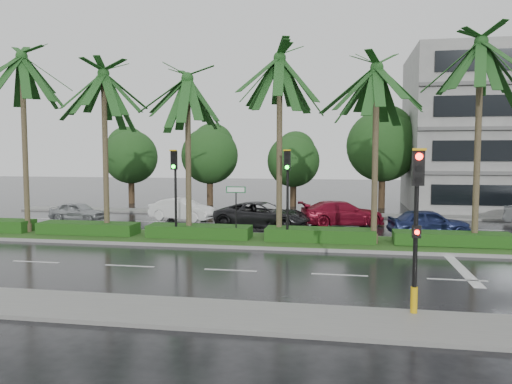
% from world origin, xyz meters
% --- Properties ---
extents(ground, '(120.00, 120.00, 0.00)m').
position_xyz_m(ground, '(0.00, 0.00, 0.00)').
color(ground, black).
rests_on(ground, ground).
extents(near_sidewalk, '(40.00, 2.40, 0.12)m').
position_xyz_m(near_sidewalk, '(0.00, -10.20, 0.06)').
color(near_sidewalk, slate).
rests_on(near_sidewalk, ground).
extents(far_sidewalk, '(40.00, 2.00, 0.12)m').
position_xyz_m(far_sidewalk, '(0.00, 12.00, 0.06)').
color(far_sidewalk, slate).
rests_on(far_sidewalk, ground).
extents(median, '(36.00, 4.00, 0.15)m').
position_xyz_m(median, '(0.00, 1.00, 0.08)').
color(median, gray).
rests_on(median, ground).
extents(hedge, '(35.20, 1.40, 0.60)m').
position_xyz_m(hedge, '(0.00, 1.00, 0.45)').
color(hedge, '#143F12').
rests_on(hedge, median).
extents(lane_markings, '(34.00, 13.06, 0.01)m').
position_xyz_m(lane_markings, '(3.04, -0.43, 0.01)').
color(lane_markings, silver).
rests_on(lane_markings, ground).
extents(palm_row, '(26.30, 4.20, 10.02)m').
position_xyz_m(palm_row, '(-1.25, 1.02, 8.02)').
color(palm_row, '#413925').
rests_on(palm_row, median).
extents(signal_near, '(0.34, 0.45, 4.36)m').
position_xyz_m(signal_near, '(6.00, -9.39, 2.50)').
color(signal_near, black).
rests_on(signal_near, near_sidewalk).
extents(signal_median_left, '(0.34, 0.42, 4.36)m').
position_xyz_m(signal_median_left, '(-4.00, 0.30, 3.00)').
color(signal_median_left, black).
rests_on(signal_median_left, median).
extents(signal_median_right, '(0.34, 0.42, 4.36)m').
position_xyz_m(signal_median_right, '(1.50, 0.30, 3.00)').
color(signal_median_right, black).
rests_on(signal_median_right, median).
extents(street_sign, '(0.95, 0.09, 2.60)m').
position_xyz_m(street_sign, '(-1.00, 0.48, 2.12)').
color(street_sign, black).
rests_on(street_sign, median).
extents(bg_trees, '(33.01, 5.60, 8.09)m').
position_xyz_m(bg_trees, '(2.27, 17.59, 4.73)').
color(bg_trees, '#382919').
rests_on(bg_trees, ground).
extents(car_silver, '(1.82, 3.79, 1.25)m').
position_xyz_m(car_silver, '(-12.55, 6.20, 0.62)').
color(car_silver, '#A4A8AC').
rests_on(car_silver, ground).
extents(car_white, '(2.45, 4.54, 1.42)m').
position_xyz_m(car_white, '(-6.19, 7.86, 0.71)').
color(car_white, white).
rests_on(car_white, ground).
extents(car_darkgrey, '(3.40, 5.86, 1.54)m').
position_xyz_m(car_darkgrey, '(-0.50, 5.35, 0.77)').
color(car_darkgrey, black).
rests_on(car_darkgrey, ground).
extents(car_red, '(3.62, 5.48, 1.48)m').
position_xyz_m(car_red, '(4.00, 7.38, 0.74)').
color(car_red, maroon).
rests_on(car_red, ground).
extents(car_blue, '(2.52, 4.42, 1.42)m').
position_xyz_m(car_blue, '(8.50, 4.37, 0.71)').
color(car_blue, navy).
rests_on(car_blue, ground).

